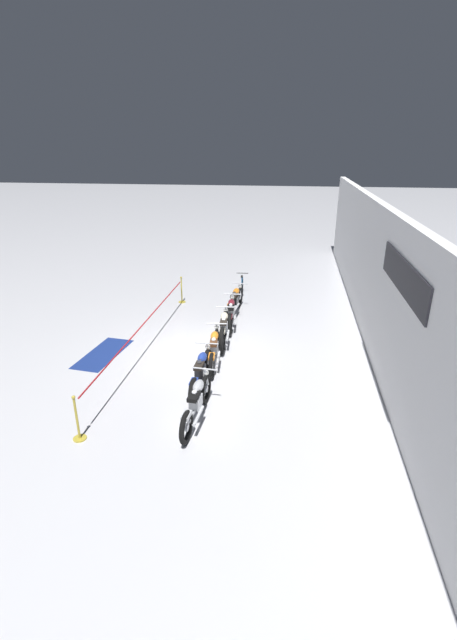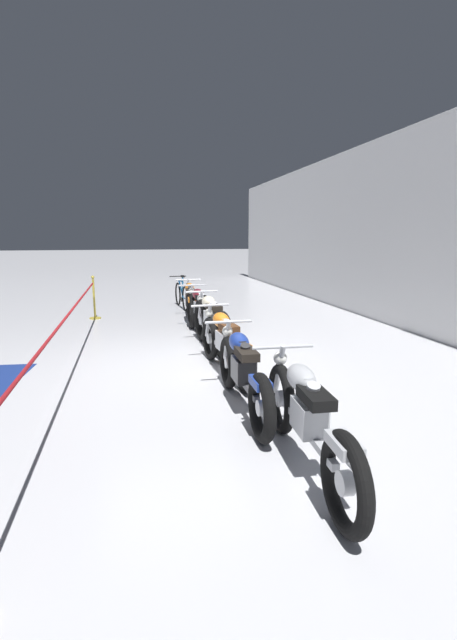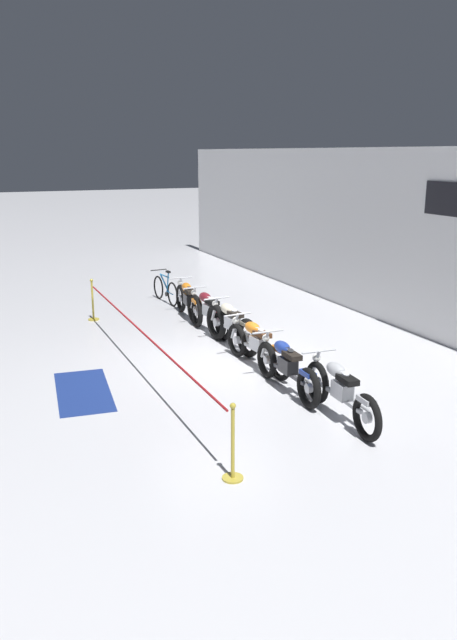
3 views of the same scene
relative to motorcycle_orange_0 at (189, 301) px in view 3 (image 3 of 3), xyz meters
name	(u,v)px [view 3 (image 3 of 3)]	position (x,y,z in m)	size (l,w,h in m)	color
ground_plane	(216,362)	(3.40, -0.66, -0.47)	(120.00, 120.00, 0.00)	silver
back_wall	(427,244)	(3.41, 4.47, 1.63)	(28.00, 0.29, 4.20)	white
motorcycle_orange_0	(189,301)	(0.00, 0.00, 0.00)	(2.29, 0.62, 0.94)	black
motorcycle_maroon_1	(209,312)	(1.28, 0.03, 0.00)	(2.23, 0.62, 0.95)	black
motorcycle_cream_2	(231,326)	(2.64, 0.01, 0.02)	(2.23, 0.62, 0.98)	black
motorcycle_orange_3	(257,345)	(4.01, -0.05, -0.01)	(2.28, 0.62, 0.92)	black
motorcycle_blue_4	(287,367)	(5.36, -0.14, -0.02)	(2.26, 0.62, 0.92)	black
motorcycle_silver_5	(340,392)	(6.75, 0.06, 0.00)	(2.25, 0.62, 0.93)	black
bicycle	(165,290)	(-1.94, 0.01, -0.11)	(1.69, 0.48, 0.94)	black
stanchion_far_left	(122,321)	(2.11, -2.23, 0.25)	(8.60, 0.28, 1.05)	gold
stanchion_mid_left	(233,454)	(7.77, -2.23, -0.11)	(0.28, 0.28, 1.05)	gold
floor_banner	(83,391)	(3.92, -3.41, -0.47)	(2.18, 0.91, 0.01)	navy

